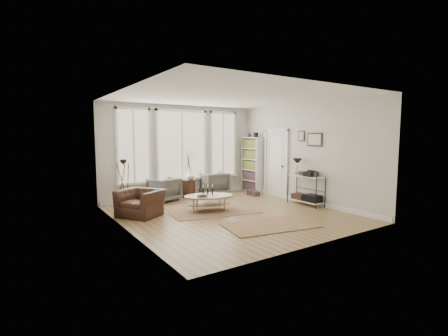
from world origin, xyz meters
TOP-DOWN VIEW (x-y plane):
  - room at (0.02, 0.03)m, footprint 5.50×5.54m
  - bay_window at (0.00, 2.71)m, footprint 4.14×0.12m
  - door at (2.57, 1.15)m, footprint 0.09×1.06m
  - bookcase at (2.44, 2.23)m, footprint 0.31×0.85m
  - low_shelf at (2.38, -0.30)m, footprint 0.38×1.08m
  - wall_art at (2.58, -0.27)m, footprint 0.04×0.88m
  - rug_main at (-0.19, 0.66)m, footprint 2.48×2.04m
  - rug_runner at (0.13, -1.36)m, footprint 2.16×1.45m
  - coffee_table at (-0.29, 0.59)m, footprint 1.48×1.15m
  - armchair_left at (-0.76, 2.42)m, footprint 0.96×0.97m
  - armchair_right at (1.01, 2.45)m, footprint 0.86×0.89m
  - side_table at (0.10, 2.45)m, footprint 0.39×0.39m
  - vase at (0.14, 2.42)m, footprint 0.29×0.29m
  - accent_chair at (-1.95, 1.06)m, footprint 1.30×1.27m
  - tripod_camera at (-2.02, 2.18)m, footprint 0.47×0.47m
  - book_stack_near at (2.05, 1.74)m, footprint 0.27×0.31m
  - book_stack_far at (2.05, 1.52)m, footprint 0.24×0.28m

SIDE VIEW (x-z plane):
  - rug_main at x=-0.19m, z-range 0.00..0.01m
  - rug_runner at x=0.13m, z-range 0.01..0.02m
  - book_stack_far at x=2.05m, z-range 0.00..0.15m
  - book_stack_near at x=2.05m, z-range 0.00..0.17m
  - coffee_table at x=-0.29m, z-range 0.02..0.62m
  - accent_chair at x=-1.95m, z-range 0.00..0.64m
  - armchair_left at x=-0.76m, z-range 0.00..0.71m
  - armchair_right at x=1.01m, z-range 0.00..0.76m
  - low_shelf at x=2.38m, z-range -0.14..1.16m
  - tripod_camera at x=-2.02m, z-range -0.05..1.27m
  - vase at x=0.14m, z-range 0.58..0.84m
  - side_table at x=0.10m, z-range -0.03..1.60m
  - bookcase at x=2.44m, z-range -0.07..1.99m
  - door at x=2.57m, z-range 0.01..2.23m
  - room at x=0.02m, z-range -0.02..2.88m
  - bay_window at x=0.00m, z-range 0.49..2.73m
  - wall_art at x=2.58m, z-range 1.66..2.10m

